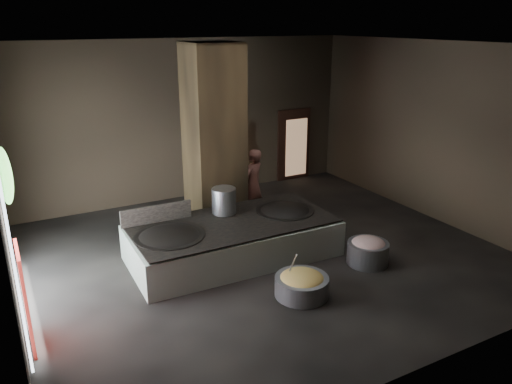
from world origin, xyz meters
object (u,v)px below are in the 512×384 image
wok_left (170,239)px  stock_pot (224,201)px  wok_right (285,214)px  cook (253,184)px  veg_basin (302,286)px  meat_basin (368,253)px  hearth_platform (233,240)px

wok_left → stock_pot: 1.66m
wok_right → stock_pot: bearing=159.0°
wok_right → cook: (0.12, 1.77, 0.18)m
cook → veg_basin: (-1.04, -3.90, -0.74)m
wok_left → meat_basin: 4.20m
wok_right → cook: size_ratio=0.70×
hearth_platform → wok_left: size_ratio=3.17×
hearth_platform → wok_right: bearing=3.3°
veg_basin → meat_basin: meat_basin is taller
wok_right → veg_basin: (-0.93, -2.14, -0.56)m
meat_basin → cook: bearing=105.0°
stock_pot → veg_basin: size_ratio=0.57×
wok_left → stock_pot: bearing=21.8°
hearth_platform → cook: bearing=52.3°
hearth_platform → stock_pot: (0.05, 0.55, 0.74)m
wok_left → hearth_platform: bearing=2.0°
veg_basin → cook: bearing=75.0°
cook → meat_basin: 3.66m
wok_right → cook: cook is taller
hearth_platform → wok_right: 1.40m
wok_left → meat_basin: wok_left is taller
meat_basin → wok_left: bearing=157.3°
hearth_platform → cook: (1.47, 1.82, 0.54)m
wok_right → meat_basin: size_ratio=1.48×
cook → meat_basin: cook is taller
wok_left → wok_right: (2.80, 0.10, 0.00)m
veg_basin → meat_basin: 2.02m
stock_pot → veg_basin: stock_pot is taller
wok_left → stock_pot: stock_pot is taller
cook → meat_basin: (0.93, -3.47, -0.69)m
cook → wok_left: bearing=4.3°
stock_pot → wok_right: bearing=-21.0°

